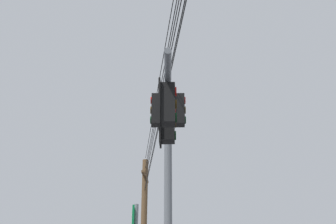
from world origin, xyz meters
name	(u,v)px	position (x,y,z in m)	size (l,w,h in m)	color
signal_mast_assembly	(168,150)	(-1.17, 0.01, 4.92)	(3.51, 2.24, 6.88)	slate
overhead_wire_span	(173,36)	(-1.59, 0.09, 7.99)	(23.04, 9.46, 2.00)	black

